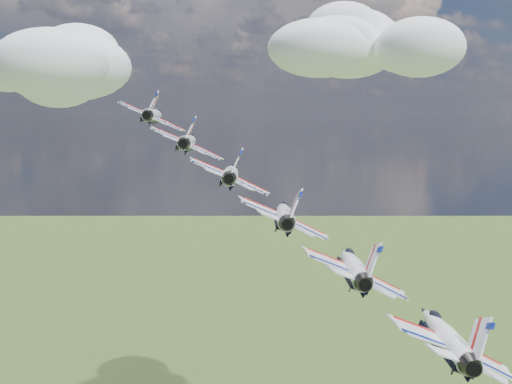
% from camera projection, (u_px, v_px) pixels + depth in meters
% --- Properties ---
extents(cloud_left, '(47.04, 36.96, 18.48)m').
position_uv_depth(cloud_left, '(67.00, 60.00, 160.44)').
color(cloud_left, white).
extents(cloud_far, '(67.46, 53.00, 26.50)m').
position_uv_depth(cloud_far, '(382.00, 37.00, 235.29)').
color(cloud_far, white).
extents(jet_0, '(12.86, 15.49, 7.46)m').
position_uv_depth(jet_0, '(154.00, 115.00, 88.94)').
color(jet_0, white).
extents(jet_1, '(12.86, 15.49, 7.46)m').
position_uv_depth(jet_1, '(189.00, 141.00, 80.76)').
color(jet_1, white).
extents(jet_2, '(12.86, 15.49, 7.46)m').
position_uv_depth(jet_2, '(231.00, 173.00, 72.59)').
color(jet_2, silver).
extents(jet_3, '(12.86, 15.49, 7.46)m').
position_uv_depth(jet_3, '(284.00, 213.00, 64.41)').
color(jet_3, white).
extents(jet_4, '(12.86, 15.49, 7.46)m').
position_uv_depth(jet_4, '(352.00, 265.00, 56.23)').
color(jet_4, white).
extents(jet_5, '(12.86, 15.49, 7.46)m').
position_uv_depth(jet_5, '(444.00, 334.00, 48.05)').
color(jet_5, white).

